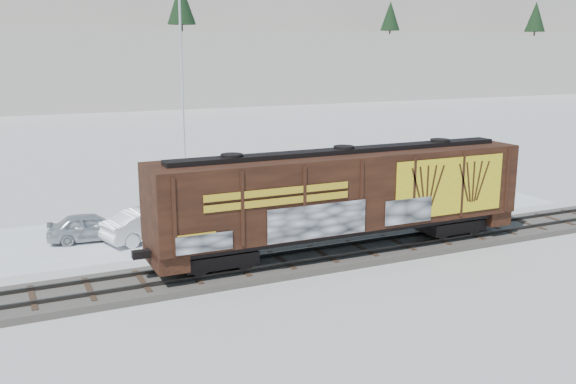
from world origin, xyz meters
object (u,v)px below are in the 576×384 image
flagpole (185,116)px  car_white (151,224)px  car_dark (373,195)px  hopper_railcar (343,194)px  car_silver (90,227)px

flagpole → car_white: bearing=-117.1°
flagpole → car_dark: 12.49m
hopper_railcar → car_dark: 10.08m
flagpole → car_dark: flagpole is taller
flagpole → hopper_railcar: bearing=-79.5°
car_silver → car_dark: (16.20, 0.05, 0.03)m
hopper_railcar → car_white: 9.72m
hopper_railcar → car_silver: hopper_railcar is taller
hopper_railcar → car_silver: bearing=142.9°
car_silver → car_white: size_ratio=0.85×
hopper_railcar → flagpole: bearing=100.5°
car_silver → car_dark: size_ratio=0.81×
flagpole → car_silver: flagpole is taller
hopper_railcar → flagpole: size_ratio=1.28×
hopper_railcar → car_dark: size_ratio=3.48×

